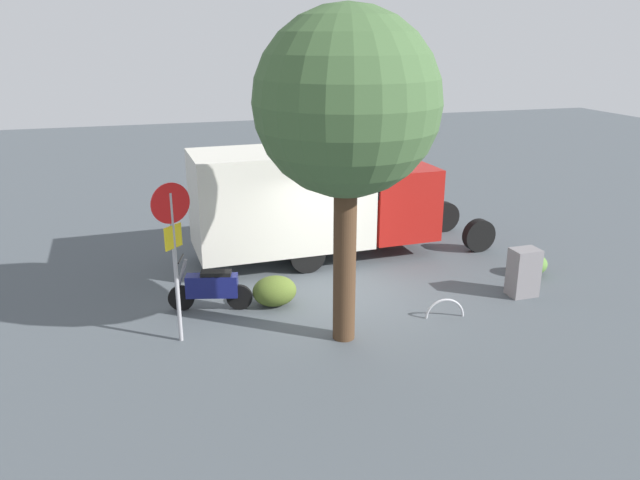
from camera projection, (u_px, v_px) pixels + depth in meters
name	position (u px, v px, depth m)	size (l,w,h in m)	color
ground_plane	(346.00, 297.00, 14.04)	(60.00, 60.00, 0.00)	#474E54
box_truck_near	(316.00, 199.00, 16.02)	(8.05, 2.45, 2.93)	black
motorcycle	(211.00, 287.00, 13.24)	(1.78, 0.72, 1.20)	black
stop_sign	(173.00, 238.00, 11.38)	(0.71, 0.33, 3.16)	#9E9EA3
street_tree	(347.00, 106.00, 10.74)	(3.33, 3.33, 6.21)	#47301E
utility_cabinet	(523.00, 272.00, 13.97)	(0.62, 0.47, 1.11)	slate
bike_rack_hoop	(444.00, 317.00, 13.04)	(0.85, 0.85, 0.05)	#B7B7BC
shrub_near_sign	(275.00, 291.00, 13.53)	(0.97, 0.80, 0.66)	#4A5D23
shrub_mid_verge	(532.00, 264.00, 15.25)	(0.79, 0.65, 0.54)	#517935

